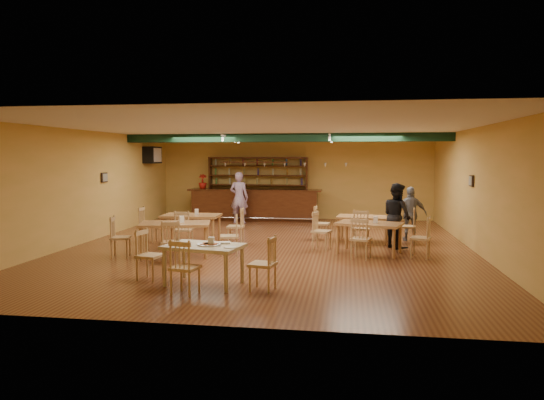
% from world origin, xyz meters
% --- Properties ---
extents(floor, '(12.00, 12.00, 0.00)m').
position_xyz_m(floor, '(0.00, 0.00, 0.00)').
color(floor, '#5C301A').
rests_on(floor, ground).
extents(ceiling_beam, '(10.00, 0.30, 0.25)m').
position_xyz_m(ceiling_beam, '(0.00, 2.80, 2.87)').
color(ceiling_beam, black).
rests_on(ceiling_beam, ceiling).
extents(track_rail_left, '(0.05, 2.50, 0.05)m').
position_xyz_m(track_rail_left, '(-1.80, 3.40, 2.94)').
color(track_rail_left, white).
rests_on(track_rail_left, ceiling).
extents(track_rail_right, '(0.05, 2.50, 0.05)m').
position_xyz_m(track_rail_right, '(1.40, 3.40, 2.94)').
color(track_rail_right, white).
rests_on(track_rail_right, ceiling).
extents(ac_unit, '(0.34, 0.70, 0.48)m').
position_xyz_m(ac_unit, '(-4.80, 4.20, 2.35)').
color(ac_unit, white).
rests_on(ac_unit, wall_left).
extents(picture_left, '(0.04, 0.34, 0.28)m').
position_xyz_m(picture_left, '(-4.97, 1.00, 1.70)').
color(picture_left, black).
rests_on(picture_left, wall_left).
extents(picture_right, '(0.04, 0.34, 0.28)m').
position_xyz_m(picture_right, '(4.97, 0.50, 1.70)').
color(picture_right, black).
rests_on(picture_right, wall_right).
extents(bar_counter, '(4.77, 0.85, 1.13)m').
position_xyz_m(bar_counter, '(-1.34, 5.15, 0.56)').
color(bar_counter, '#38150B').
rests_on(bar_counter, ground).
extents(back_bar_hutch, '(3.69, 0.40, 2.28)m').
position_xyz_m(back_bar_hutch, '(-1.34, 5.78, 1.14)').
color(back_bar_hutch, '#38150B').
rests_on(back_bar_hutch, ground).
extents(poinsettia, '(0.38, 0.38, 0.53)m').
position_xyz_m(poinsettia, '(-3.28, 5.15, 1.39)').
color(poinsettia, '#A5160F').
rests_on(poinsettia, bar_counter).
extents(dining_table_a, '(1.54, 0.96, 0.76)m').
position_xyz_m(dining_table_a, '(-2.18, 0.32, 0.38)').
color(dining_table_a, '#9D6C37').
rests_on(dining_table_a, ground).
extents(dining_table_b, '(1.47, 0.98, 0.69)m').
position_xyz_m(dining_table_b, '(2.37, 1.16, 0.35)').
color(dining_table_b, '#9D6C37').
rests_on(dining_table_b, ground).
extents(dining_table_c, '(1.75, 1.28, 0.79)m').
position_xyz_m(dining_table_c, '(-1.97, -1.52, 0.39)').
color(dining_table_c, '#9D6C37').
rests_on(dining_table_c, ground).
extents(dining_table_d, '(1.67, 1.28, 0.74)m').
position_xyz_m(dining_table_d, '(2.45, -0.50, 0.37)').
color(dining_table_d, '#9D6C37').
rests_on(dining_table_d, ground).
extents(near_table, '(1.49, 1.10, 0.72)m').
position_xyz_m(near_table, '(-0.60, -3.89, 0.36)').
color(near_table, tan).
rests_on(near_table, ground).
extents(pizza_tray, '(0.47, 0.47, 0.01)m').
position_xyz_m(pizza_tray, '(-0.51, -3.89, 0.73)').
color(pizza_tray, silver).
rests_on(pizza_tray, near_table).
extents(parmesan_shaker, '(0.09, 0.09, 0.11)m').
position_xyz_m(parmesan_shaker, '(-1.04, -4.03, 0.78)').
color(parmesan_shaker, '#EAE5C6').
rests_on(parmesan_shaker, near_table).
extents(napkin_stack, '(0.23, 0.19, 0.03)m').
position_xyz_m(napkin_stack, '(-0.27, -3.69, 0.74)').
color(napkin_stack, white).
rests_on(napkin_stack, near_table).
extents(pizza_server, '(0.25, 0.32, 0.00)m').
position_xyz_m(pizza_server, '(-0.36, -3.84, 0.74)').
color(pizza_server, silver).
rests_on(pizza_server, pizza_tray).
extents(side_plate, '(0.26, 0.26, 0.01)m').
position_xyz_m(side_plate, '(-0.07, -4.08, 0.73)').
color(side_plate, white).
rests_on(side_plate, near_table).
extents(patron_bar, '(0.68, 0.48, 1.78)m').
position_xyz_m(patron_bar, '(-1.75, 4.33, 0.89)').
color(patron_bar, '#7A4595').
rests_on(patron_bar, ground).
extents(patron_right_a, '(0.94, 1.00, 1.64)m').
position_xyz_m(patron_right_a, '(3.17, 0.36, 0.82)').
color(patron_right_a, black).
rests_on(patron_right_a, ground).
extents(patron_right_b, '(0.91, 0.47, 1.48)m').
position_xyz_m(patron_right_b, '(3.65, 1.50, 0.74)').
color(patron_right_b, slate).
rests_on(patron_right_b, ground).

